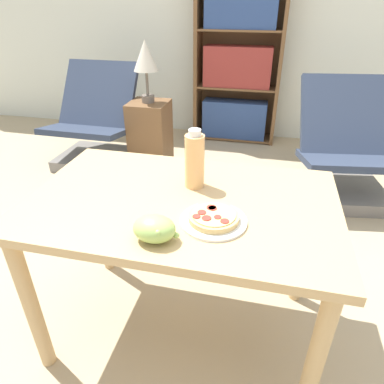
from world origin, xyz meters
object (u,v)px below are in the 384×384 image
lounge_chair_far (345,163)px  side_table (150,134)px  pizza_on_plate (214,218)px  table_lamp (146,59)px  grape_bunch (155,229)px  bookshelf (238,64)px  lounge_chair_near (95,133)px  drink_bottle (195,160)px

lounge_chair_far → side_table: 1.68m
pizza_on_plate → lounge_chair_far: (0.75, 1.63, -0.45)m
pizza_on_plate → table_lamp: 2.10m
pizza_on_plate → side_table: bearing=115.7°
pizza_on_plate → side_table: (-0.91, 1.88, -0.45)m
grape_bunch → pizza_on_plate: bearing=39.9°
pizza_on_plate → grape_bunch: 0.22m
pizza_on_plate → bookshelf: (-0.22, 2.72, 0.05)m
lounge_chair_near → drink_bottle: bearing=-49.5°
lounge_chair_near → bookshelf: bearing=38.2°
grape_bunch → table_lamp: (-0.74, 2.02, 0.18)m
grape_bunch → lounge_chair_far: lounge_chair_far is taller
lounge_chair_far → table_lamp: 1.80m
lounge_chair_far → lounge_chair_near: bearing=167.1°
grape_bunch → bookshelf: bearing=91.2°
pizza_on_plate → drink_bottle: bearing=116.8°
grape_bunch → lounge_chair_near: bearing=123.1°
lounge_chair_far → pizza_on_plate: bearing=-123.5°
lounge_chair_far → side_table: size_ratio=1.50×
lounge_chair_far → side_table: (-1.66, 0.25, 0.01)m
drink_bottle → pizza_on_plate: bearing=-63.2°
pizza_on_plate → side_table: size_ratio=0.39×
drink_bottle → side_table: (-0.79, 1.64, -0.55)m
lounge_chair_near → lounge_chair_far: (2.17, -0.16, 0.00)m
side_table → table_lamp: size_ratio=1.15×
grape_bunch → side_table: bearing=110.2°
lounge_chair_far → grape_bunch: bearing=-126.1°
lounge_chair_far → bookshelf: bookshelf is taller
grape_bunch → bookshelf: size_ratio=0.09×
side_table → lounge_chair_far: bearing=-8.6°
drink_bottle → bookshelf: bearing=92.4°
drink_bottle → lounge_chair_far: 1.73m
drink_bottle → lounge_chair_near: 2.10m
grape_bunch → lounge_chair_near: lounge_chair_near is taller
lounge_chair_far → bookshelf: (-0.98, 1.09, 0.51)m
pizza_on_plate → drink_bottle: size_ratio=0.96×
grape_bunch → lounge_chair_near: (-1.26, 1.93, -0.48)m
lounge_chair_near → pizza_on_plate: bearing=-51.0°
pizza_on_plate → bookshelf: size_ratio=0.14×
grape_bunch → bookshelf: (-0.06, 2.85, 0.03)m
grape_bunch → table_lamp: size_ratio=0.29×
side_table → table_lamp: (-0.00, 0.00, 0.65)m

